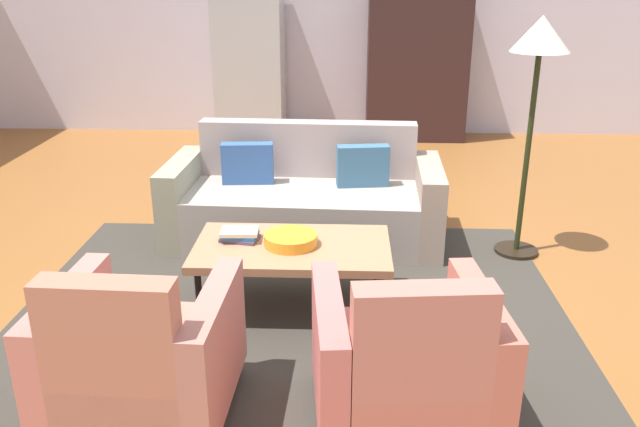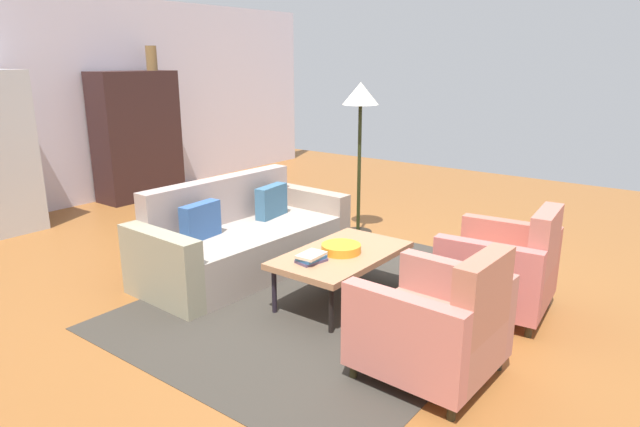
# 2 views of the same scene
# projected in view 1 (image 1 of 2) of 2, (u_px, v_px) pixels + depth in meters

# --- Properties ---
(ground_plane) EXTENTS (11.47, 11.47, 0.00)m
(ground_plane) POSITION_uv_depth(u_px,v_px,m) (335.00, 278.00, 4.49)
(ground_plane) COLOR brown
(wall_back) EXTENTS (9.56, 0.12, 2.80)m
(wall_back) POSITION_uv_depth(u_px,v_px,m) (343.00, 20.00, 8.05)
(wall_back) COLOR silver
(wall_back) RESTS_ON ground
(area_rug) EXTENTS (3.40, 2.60, 0.01)m
(area_rug) POSITION_uv_depth(u_px,v_px,m) (294.00, 301.00, 4.17)
(area_rug) COLOR #39342D
(area_rug) RESTS_ON ground
(couch) EXTENTS (2.13, 0.98, 0.86)m
(couch) POSITION_uv_depth(u_px,v_px,m) (305.00, 200.00, 5.13)
(couch) COLOR #9E9388
(couch) RESTS_ON ground
(coffee_table) EXTENTS (1.20, 0.70, 0.42)m
(coffee_table) POSITION_uv_depth(u_px,v_px,m) (292.00, 250.00, 3.99)
(coffee_table) COLOR black
(coffee_table) RESTS_ON ground
(armchair_left) EXTENTS (0.83, 0.83, 0.88)m
(armchair_left) POSITION_uv_depth(u_px,v_px,m) (139.00, 361.00, 2.94)
(armchair_left) COLOR #302D18
(armchair_left) RESTS_ON ground
(armchair_right) EXTENTS (0.87, 0.87, 0.88)m
(armchair_right) POSITION_uv_depth(u_px,v_px,m) (407.00, 368.00, 2.89)
(armchair_right) COLOR black
(armchair_right) RESTS_ON ground
(fruit_bowl) EXTENTS (0.33, 0.33, 0.07)m
(fruit_bowl) POSITION_uv_depth(u_px,v_px,m) (291.00, 240.00, 3.96)
(fruit_bowl) COLOR orange
(fruit_bowl) RESTS_ON coffee_table
(book_stack) EXTENTS (0.25, 0.19, 0.07)m
(book_stack) POSITION_uv_depth(u_px,v_px,m) (240.00, 235.00, 4.03)
(book_stack) COLOR #514362
(book_stack) RESTS_ON coffee_table
(cabinet) EXTENTS (1.20, 0.51, 1.80)m
(cabinet) POSITION_uv_depth(u_px,v_px,m) (417.00, 66.00, 7.87)
(cabinet) COLOR #331E1D
(cabinet) RESTS_ON ground
(refrigerator) EXTENTS (0.80, 0.73, 1.85)m
(refrigerator) POSITION_uv_depth(u_px,v_px,m) (250.00, 64.00, 7.84)
(refrigerator) COLOR #B7BABF
(refrigerator) RESTS_ON ground
(floor_lamp) EXTENTS (0.40, 0.40, 1.72)m
(floor_lamp) POSITION_uv_depth(u_px,v_px,m) (539.00, 57.00, 4.39)
(floor_lamp) COLOR black
(floor_lamp) RESTS_ON ground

